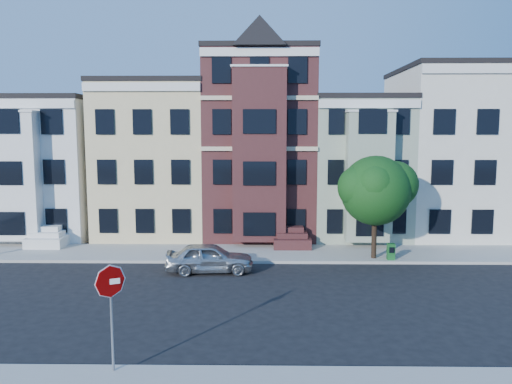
{
  "coord_description": "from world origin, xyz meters",
  "views": [
    {
      "loc": [
        0.23,
        -19.96,
        6.97
      ],
      "look_at": [
        -0.11,
        3.19,
        4.2
      ],
      "focal_mm": 35.0,
      "sensor_mm": 36.0,
      "label": 1
    }
  ],
  "objects_px": {
    "street_tree": "(375,195)",
    "newspaper_box": "(391,252)",
    "parked_car": "(210,258)",
    "stop_sign": "(111,311)"
  },
  "relations": [
    {
      "from": "street_tree",
      "to": "newspaper_box",
      "type": "relative_size",
      "value": 7.87
    },
    {
      "from": "parked_car",
      "to": "newspaper_box",
      "type": "relative_size",
      "value": 4.96
    },
    {
      "from": "street_tree",
      "to": "newspaper_box",
      "type": "height_order",
      "value": "street_tree"
    },
    {
      "from": "stop_sign",
      "to": "newspaper_box",
      "type": "bearing_deg",
      "value": 24.33
    },
    {
      "from": "street_tree",
      "to": "stop_sign",
      "type": "relative_size",
      "value": 1.96
    },
    {
      "from": "street_tree",
      "to": "parked_car",
      "type": "xyz_separation_m",
      "value": [
        -8.72,
        -2.4,
        -2.86
      ]
    },
    {
      "from": "street_tree",
      "to": "stop_sign",
      "type": "height_order",
      "value": "street_tree"
    },
    {
      "from": "newspaper_box",
      "to": "stop_sign",
      "type": "distance_m",
      "value": 17.04
    },
    {
      "from": "parked_car",
      "to": "newspaper_box",
      "type": "bearing_deg",
      "value": -81.73
    },
    {
      "from": "street_tree",
      "to": "stop_sign",
      "type": "distance_m",
      "value": 16.8
    }
  ]
}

